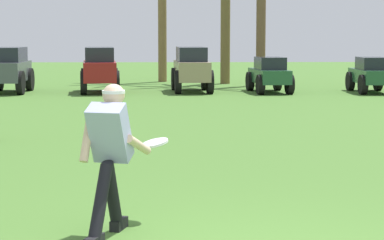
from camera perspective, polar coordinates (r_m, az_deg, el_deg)
frisbee_thrower at (r=6.97m, az=-6.28°, el=-2.38°), size 0.65×1.04×1.41m
frisbee_in_flight at (r=7.60m, az=-2.84°, el=-1.75°), size 0.37×0.37×0.09m
parked_car_slot_a at (r=23.82m, az=-13.76°, el=3.82°), size 1.19×2.36×1.40m
parked_car_slot_b at (r=23.39m, az=-7.06°, el=3.91°), size 1.40×2.44×1.40m
parked_car_slot_c at (r=23.48m, az=-0.03°, el=3.98°), size 1.31×2.41×1.40m
parked_car_slot_d at (r=23.36m, az=5.92°, el=3.49°), size 1.29×2.28×1.10m
parked_car_slot_e at (r=23.84m, az=13.49°, el=3.40°), size 1.11×2.21×1.10m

